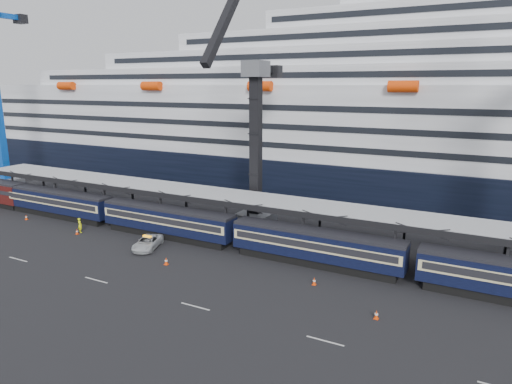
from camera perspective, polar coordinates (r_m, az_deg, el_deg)
ground at (r=39.83m, az=13.43°, el=-15.70°), size 260.00×260.00×0.00m
train at (r=48.82m, az=11.21°, el=-7.18°), size 133.05×3.00×4.05m
canopy at (r=50.64m, az=17.71°, el=-3.18°), size 130.00×6.25×5.53m
cruise_ship at (r=80.85m, az=21.40°, el=7.62°), size 214.09×28.84×34.00m
crane_dark_near at (r=59.98m, az=-0.21°, el=6.46°), size 4.50×17.75×35.08m
pickup_truck at (r=56.08m, az=-13.41°, el=-6.17°), size 3.98×5.71×1.45m
worker at (r=64.50m, az=-21.15°, el=-3.90°), size 0.83×0.67×1.99m
traffic_cone_a at (r=73.89m, az=-26.79°, el=-2.83°), size 0.37×0.37×0.74m
traffic_cone_b at (r=64.11m, az=-21.47°, el=-4.63°), size 0.36×0.36×0.72m
traffic_cone_c at (r=50.92m, az=-11.17°, el=-8.45°), size 0.42×0.42×0.84m
traffic_cone_d at (r=45.63m, az=7.28°, el=-10.98°), size 0.39×0.39×0.79m
traffic_cone_e at (r=40.57m, az=14.81°, el=-14.58°), size 0.40×0.40×0.80m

